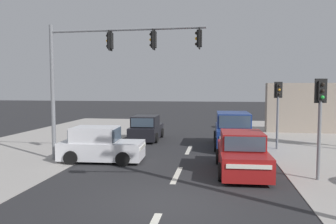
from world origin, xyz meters
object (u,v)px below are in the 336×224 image
Objects in this scene: sedan_receding_far at (242,154)px; hatchback_oncoming_near at (100,146)px; pedestal_signal_far_median at (278,104)px; hatchback_crossing_left at (146,129)px; pedestal_signal_right_kerb at (320,112)px; suv_kerbside_parked at (233,131)px; traffic_signal_mast at (103,62)px.

sedan_receding_far is 6.12m from hatchback_oncoming_near.
pedestal_signal_far_median reaches higher than hatchback_crossing_left.
suv_kerbside_parked is at bearing 113.37° from pedestal_signal_right_kerb.
hatchback_crossing_left is 6.19m from hatchback_oncoming_near.
suv_kerbside_parked is (5.24, -1.70, 0.18)m from hatchback_crossing_left.
hatchback_oncoming_near is at bearing 169.51° from traffic_signal_mast.
suv_kerbside_parked reaches higher than hatchback_crossing_left.
traffic_signal_mast reaches higher than hatchback_oncoming_near.
sedan_receding_far is 1.15× the size of hatchback_oncoming_near.
hatchback_oncoming_near is (-5.95, -4.45, -0.18)m from suv_kerbside_parked.
pedestal_signal_right_kerb is at bearing -11.29° from hatchback_oncoming_near.
traffic_signal_mast is 1.61× the size of sedan_receding_far.
pedestal_signal_far_median is 0.78× the size of suv_kerbside_parked.
pedestal_signal_right_kerb is 11.29m from hatchback_crossing_left.
pedestal_signal_right_kerb is at bearing -66.63° from suv_kerbside_parked.
traffic_signal_mast is 1.94× the size of pedestal_signal_far_median.
pedestal_signal_right_kerb reaches higher than hatchback_oncoming_near.
hatchback_crossing_left is (-7.51, 2.07, -1.71)m from pedestal_signal_far_median.
traffic_signal_mast reaches higher than pedestal_signal_far_median.
pedestal_signal_far_median reaches higher than suv_kerbside_parked.
pedestal_signal_right_kerb is 8.95m from hatchback_oncoming_near.
hatchback_crossing_left is at bearing 126.90° from sedan_receding_far.
pedestal_signal_far_median reaches higher than hatchback_oncoming_near.
hatchback_oncoming_near is (-8.22, -4.08, -1.71)m from pedestal_signal_far_median.
hatchback_oncoming_near is (-8.62, 1.72, -1.71)m from pedestal_signal_right_kerb.
hatchback_oncoming_near is at bearing -143.23° from suv_kerbside_parked.
suv_kerbside_parked is 7.43m from hatchback_oncoming_near.
hatchback_crossing_left is 0.80× the size of suv_kerbside_parked.
sedan_receding_far is (-2.57, 0.77, -1.71)m from pedestal_signal_right_kerb.
hatchback_crossing_left is 0.99× the size of hatchback_oncoming_near.
hatchback_oncoming_near is at bearing 171.04° from sedan_receding_far.
pedestal_signal_far_median is at bearing 66.62° from sedan_receding_far.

